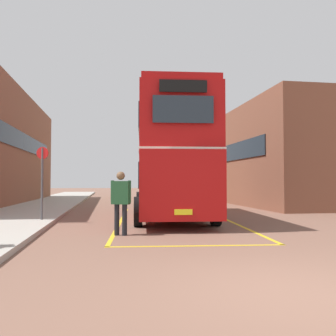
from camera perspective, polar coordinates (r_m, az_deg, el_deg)
name	(u,v)px	position (r m, az deg, el deg)	size (l,w,h in m)	color
ground_plane	(159,210)	(19.33, -1.41, -6.58)	(135.60, 135.60, 0.00)	brown
sidewalk_left	(38,207)	(21.91, -19.48, -5.75)	(4.00, 57.60, 0.14)	#A39E93
depot_building_right	(285,159)	(27.33, 17.62, 1.40)	(8.44, 16.54, 6.27)	brown
double_decker_bus	(170,158)	(15.43, 0.36, 1.63)	(3.48, 9.85, 4.75)	black
single_deck_bus	(182,180)	(33.84, 2.14, -1.89)	(3.51, 9.86, 3.02)	black
pedestrian_boarding	(121,198)	(10.42, -7.33, -4.63)	(0.56, 0.39, 1.78)	black
bus_stop_sign	(42,176)	(13.99, -18.92, -1.14)	(0.43, 0.14, 2.62)	#4C4C51
bay_marking_yellow	(176,222)	(13.63, 1.32, -8.44)	(5.24, 12.02, 0.01)	gold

